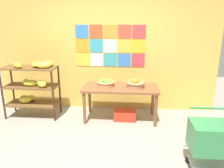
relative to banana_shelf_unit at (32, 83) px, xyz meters
The scene contains 8 objects.
ground 2.01m from the banana_shelf_unit, 40.99° to the right, with size 9.61×9.61×0.00m, color gray.
back_wall_with_art 1.65m from the banana_shelf_unit, 23.03° to the left, with size 4.82×0.07×2.61m.
banana_shelf_unit is the anchor object (origin of this frame).
display_table 1.79m from the banana_shelf_unit, ahead, with size 1.47×0.69×0.69m.
fruit_basket_back_right 2.08m from the banana_shelf_unit, ahead, with size 0.36×0.36×0.17m.
fruit_basket_back_left 1.49m from the banana_shelf_unit, ahead, with size 0.35×0.35×0.14m.
produce_crate_under_table 1.98m from the banana_shelf_unit, ahead, with size 0.44×0.30×0.20m, color red.
shopping_cart 3.41m from the banana_shelf_unit, 26.24° to the right, with size 0.55×0.46×0.83m.
Camera 1 is at (0.54, -2.92, 2.00)m, focal length 35.50 mm.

